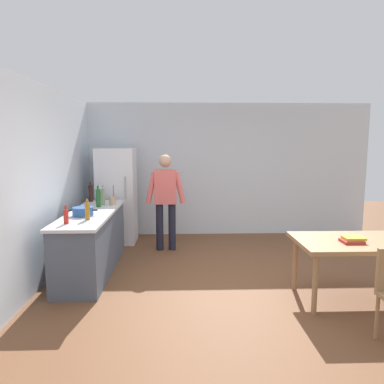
# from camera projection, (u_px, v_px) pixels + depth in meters

# --- Properties ---
(ground_plane) EXTENTS (14.00, 14.00, 0.00)m
(ground_plane) POSITION_uv_depth(u_px,v_px,m) (234.00, 291.00, 4.63)
(ground_plane) COLOR brown
(wall_back) EXTENTS (6.40, 0.12, 2.70)m
(wall_back) POSITION_uv_depth(u_px,v_px,m) (213.00, 170.00, 7.41)
(wall_back) COLOR silver
(wall_back) RESTS_ON ground_plane
(wall_left) EXTENTS (0.12, 5.60, 2.70)m
(wall_left) POSITION_uv_depth(u_px,v_px,m) (31.00, 187.00, 4.55)
(wall_left) COLOR silver
(wall_left) RESTS_ON ground_plane
(kitchen_counter) EXTENTS (0.64, 2.20, 0.90)m
(kitchen_counter) POSITION_uv_depth(u_px,v_px,m) (92.00, 242.00, 5.29)
(kitchen_counter) COLOR #4C5666
(kitchen_counter) RESTS_ON ground_plane
(refrigerator) EXTENTS (0.70, 0.67, 1.80)m
(refrigerator) POSITION_uv_depth(u_px,v_px,m) (117.00, 196.00, 6.82)
(refrigerator) COLOR white
(refrigerator) RESTS_ON ground_plane
(person) EXTENTS (0.70, 0.22, 1.70)m
(person) POSITION_uv_depth(u_px,v_px,m) (166.00, 196.00, 6.29)
(person) COLOR #1E1E2D
(person) RESTS_ON ground_plane
(dining_table) EXTENTS (1.40, 0.90, 0.75)m
(dining_table) POSITION_uv_depth(u_px,v_px,m) (355.00, 246.00, 4.28)
(dining_table) COLOR #9E754C
(dining_table) RESTS_ON ground_plane
(cooking_pot) EXTENTS (0.40, 0.28, 0.12)m
(cooking_pot) POSITION_uv_depth(u_px,v_px,m) (83.00, 211.00, 4.96)
(cooking_pot) COLOR #285193
(cooking_pot) RESTS_ON kitchen_counter
(utensil_jar) EXTENTS (0.11, 0.11, 0.32)m
(utensil_jar) POSITION_uv_depth(u_px,v_px,m) (113.00, 200.00, 5.81)
(utensil_jar) COLOR tan
(utensil_jar) RESTS_ON kitchen_counter
(bottle_oil_amber) EXTENTS (0.06, 0.06, 0.28)m
(bottle_oil_amber) POSITION_uv_depth(u_px,v_px,m) (87.00, 211.00, 4.69)
(bottle_oil_amber) COLOR #996619
(bottle_oil_amber) RESTS_ON kitchen_counter
(bottle_vinegar_tall) EXTENTS (0.06, 0.06, 0.32)m
(bottle_vinegar_tall) POSITION_uv_depth(u_px,v_px,m) (103.00, 197.00, 5.79)
(bottle_vinegar_tall) COLOR gray
(bottle_vinegar_tall) RESTS_ON kitchen_counter
(bottle_wine_dark) EXTENTS (0.08, 0.08, 0.34)m
(bottle_wine_dark) POSITION_uv_depth(u_px,v_px,m) (91.00, 193.00, 6.14)
(bottle_wine_dark) COLOR black
(bottle_wine_dark) RESTS_ON kitchen_counter
(bottle_water_clear) EXTENTS (0.07, 0.07, 0.30)m
(bottle_water_clear) POSITION_uv_depth(u_px,v_px,m) (99.00, 194.00, 6.23)
(bottle_water_clear) COLOR silver
(bottle_water_clear) RESTS_ON kitchen_counter
(bottle_wine_green) EXTENTS (0.08, 0.08, 0.34)m
(bottle_wine_green) POSITION_uv_depth(u_px,v_px,m) (98.00, 198.00, 5.63)
(bottle_wine_green) COLOR #1E5123
(bottle_wine_green) RESTS_ON kitchen_counter
(bottle_sauce_red) EXTENTS (0.06, 0.06, 0.24)m
(bottle_sauce_red) POSITION_uv_depth(u_px,v_px,m) (66.00, 216.00, 4.46)
(bottle_sauce_red) COLOR #B22319
(bottle_sauce_red) RESTS_ON kitchen_counter
(book_stack) EXTENTS (0.27, 0.21, 0.06)m
(book_stack) POSITION_uv_depth(u_px,v_px,m) (353.00, 240.00, 4.17)
(book_stack) COLOR #B22D28
(book_stack) RESTS_ON dining_table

